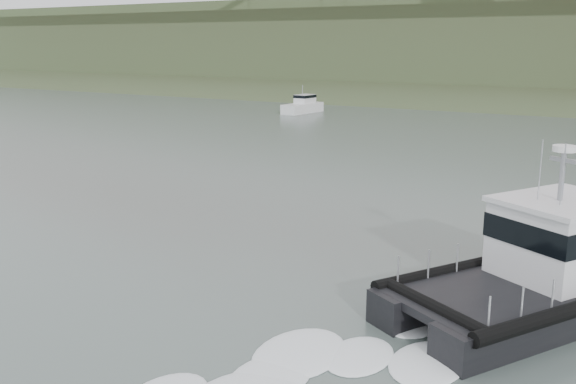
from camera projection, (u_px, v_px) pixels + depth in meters
name	position (u px, v px, depth m)	size (l,w,h in m)	color
ground	(150.00, 319.00, 21.54)	(400.00, 400.00, 0.00)	#4F5E58
patrol_boat	(552.00, 267.00, 22.17)	(9.92, 12.79, 5.92)	black
motorboat	(303.00, 106.00, 84.95)	(2.91, 6.97, 3.73)	silver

